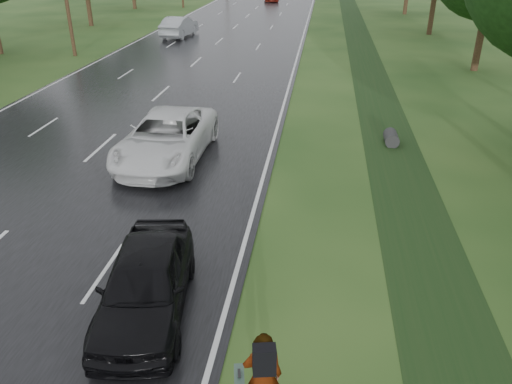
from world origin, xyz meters
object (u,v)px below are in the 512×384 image
at_px(white_pickup, 166,137).
at_px(silver_sedan, 179,27).
at_px(dark_sedan, 146,282).
at_px(pedestrian, 261,376).

relative_size(white_pickup, silver_sedan, 1.19).
relative_size(white_pickup, dark_sedan, 1.36).
height_order(white_pickup, dark_sedan, white_pickup).
bearing_deg(silver_sedan, white_pickup, 109.41).
relative_size(pedestrian, silver_sedan, 0.36).
bearing_deg(pedestrian, dark_sedan, -51.41).
distance_m(white_pickup, silver_sedan, 27.31).
distance_m(pedestrian, dark_sedan, 3.68).
xyz_separation_m(pedestrian, white_pickup, (-4.87, 10.84, -0.05)).
relative_size(dark_sedan, silver_sedan, 0.87).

